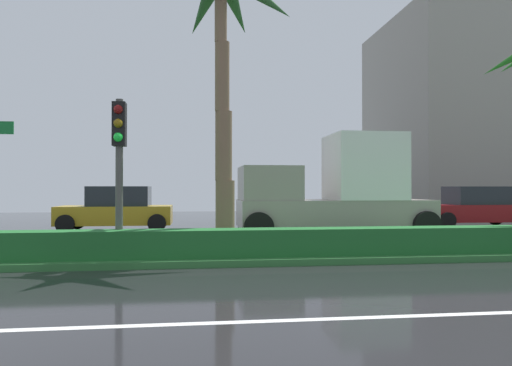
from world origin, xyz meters
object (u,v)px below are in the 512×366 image
at_px(palm_tree_centre_left, 221,13).
at_px(car_in_traffic_second, 117,209).
at_px(box_truck_lead, 336,191).
at_px(car_in_traffic_third, 474,207).
at_px(traffic_signal_median_right, 119,148).

xyz_separation_m(palm_tree_centre_left, car_in_traffic_second, (-3.65, 7.51, -5.09)).
xyz_separation_m(palm_tree_centre_left, box_truck_lead, (4.08, 4.00, -4.37)).
bearing_deg(car_in_traffic_second, box_truck_lead, 155.58).
distance_m(box_truck_lead, car_in_traffic_third, 7.89).
height_order(palm_tree_centre_left, traffic_signal_median_right, palm_tree_centre_left).
relative_size(palm_tree_centre_left, traffic_signal_median_right, 2.11).
distance_m(car_in_traffic_second, car_in_traffic_third, 14.81).
height_order(traffic_signal_median_right, box_truck_lead, traffic_signal_median_right).
relative_size(palm_tree_centre_left, box_truck_lead, 1.14).
bearing_deg(traffic_signal_median_right, car_in_traffic_third, 31.64).
distance_m(traffic_signal_median_right, car_in_traffic_second, 8.67).
distance_m(traffic_signal_median_right, car_in_traffic_third, 15.86).
bearing_deg(car_in_traffic_third, box_truck_lead, 25.67).
bearing_deg(traffic_signal_median_right, palm_tree_centre_left, 20.96).
bearing_deg(car_in_traffic_second, palm_tree_centre_left, 115.93).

